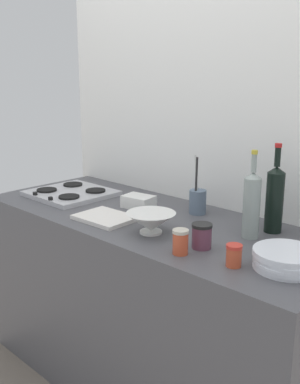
# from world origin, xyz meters

# --- Properties ---
(ground_plane) EXTENTS (6.00, 6.00, 0.00)m
(ground_plane) POSITION_xyz_m (0.00, 0.00, 0.00)
(ground_plane) COLOR #6B6056
(ground_plane) RESTS_ON ground
(counter_block) EXTENTS (1.80, 0.70, 0.90)m
(counter_block) POSITION_xyz_m (0.00, 0.00, 0.45)
(counter_block) COLOR #4C4C51
(counter_block) RESTS_ON ground
(backsplash_panel) EXTENTS (1.90, 0.06, 2.40)m
(backsplash_panel) POSITION_xyz_m (0.00, 0.38, 1.20)
(backsplash_panel) COLOR white
(backsplash_panel) RESTS_ON ground
(stovetop_hob) EXTENTS (0.41, 0.39, 0.04)m
(stovetop_hob) POSITION_xyz_m (-0.58, -0.02, 0.91)
(stovetop_hob) COLOR #B2B2B7
(stovetop_hob) RESTS_ON counter_block
(plate_stack) EXTENTS (0.24, 0.24, 0.07)m
(plate_stack) POSITION_xyz_m (0.73, -0.09, 0.93)
(plate_stack) COLOR white
(plate_stack) RESTS_ON counter_block
(wine_bottle_leftmost) EXTENTS (0.07, 0.07, 0.36)m
(wine_bottle_leftmost) POSITION_xyz_m (0.48, 0.09, 1.04)
(wine_bottle_leftmost) COLOR gray
(wine_bottle_leftmost) RESTS_ON counter_block
(wine_bottle_mid_left) EXTENTS (0.07, 0.07, 0.37)m
(wine_bottle_mid_left) POSITION_xyz_m (0.51, 0.21, 1.05)
(wine_bottle_mid_left) COLOR black
(wine_bottle_mid_left) RESTS_ON counter_block
(mixing_bowl) EXTENTS (0.21, 0.21, 0.09)m
(mixing_bowl) POSITION_xyz_m (0.15, -0.15, 0.95)
(mixing_bowl) COLOR white
(mixing_bowl) RESTS_ON counter_block
(butter_dish) EXTENTS (0.16, 0.13, 0.06)m
(butter_dish) POSITION_xyz_m (-0.15, 0.07, 0.93)
(butter_dish) COLOR white
(butter_dish) RESTS_ON counter_block
(utensil_crock) EXTENTS (0.08, 0.08, 0.27)m
(utensil_crock) POSITION_xyz_m (0.12, 0.20, 0.96)
(utensil_crock) COLOR slate
(utensil_crock) RESTS_ON counter_block
(condiment_jar_front) EXTENTS (0.06, 0.06, 0.08)m
(condiment_jar_front) POSITION_xyz_m (0.59, -0.20, 0.94)
(condiment_jar_front) COLOR #C64C2D
(condiment_jar_front) RESTS_ON counter_block
(condiment_jar_rear) EXTENTS (0.06, 0.06, 0.09)m
(condiment_jar_rear) POSITION_xyz_m (0.39, -0.24, 0.95)
(condiment_jar_rear) COLOR #C64C2D
(condiment_jar_rear) RESTS_ON counter_block
(condiment_jar_spare) EXTENTS (0.08, 0.08, 0.10)m
(condiment_jar_spare) POSITION_xyz_m (0.41, -0.14, 0.95)
(condiment_jar_spare) COLOR #66384C
(condiment_jar_spare) RESTS_ON counter_block
(cutting_board) EXTENTS (0.27, 0.21, 0.02)m
(cutting_board) POSITION_xyz_m (-0.12, -0.17, 0.91)
(cutting_board) COLOR silver
(cutting_board) RESTS_ON counter_block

